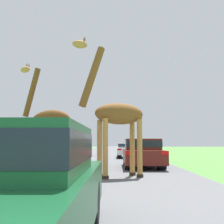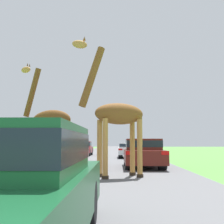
{
  "view_description": "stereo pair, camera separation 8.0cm",
  "coord_description": "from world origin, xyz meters",
  "px_view_note": "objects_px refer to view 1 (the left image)",
  "views": [
    {
      "loc": [
        0.72,
        0.55,
        1.28
      ],
      "look_at": [
        0.59,
        11.07,
        2.41
      ],
      "focal_mm": 45.0,
      "sensor_mm": 36.0,
      "label": 1
    },
    {
      "loc": [
        0.8,
        0.56,
        1.28
      ],
      "look_at": [
        0.59,
        11.07,
        2.41
      ],
      "focal_mm": 45.0,
      "sensor_mm": 36.0,
      "label": 2
    }
  ],
  "objects_px": {
    "giraffe_companion": "(48,120)",
    "car_queue_right": "(128,150)",
    "car_far_ahead": "(69,152)",
    "car_queue_left": "(80,148)",
    "giraffe_near_road": "(116,116)",
    "car_lead_maroon": "(3,187)",
    "car_rear_follower": "(143,152)"
  },
  "relations": [
    {
      "from": "giraffe_companion",
      "to": "car_queue_right",
      "type": "distance_m",
      "value": 11.93
    },
    {
      "from": "car_lead_maroon",
      "to": "car_queue_left",
      "type": "xyz_separation_m",
      "value": [
        -2.16,
        24.19,
        -0.05
      ]
    },
    {
      "from": "giraffe_near_road",
      "to": "car_rear_follower",
      "type": "relative_size",
      "value": 1.27
    },
    {
      "from": "car_queue_right",
      "to": "car_far_ahead",
      "type": "relative_size",
      "value": 0.92
    },
    {
      "from": "car_queue_left",
      "to": "car_rear_follower",
      "type": "relative_size",
      "value": 0.97
    },
    {
      "from": "car_queue_right",
      "to": "car_queue_left",
      "type": "bearing_deg",
      "value": 138.94
    },
    {
      "from": "car_queue_left",
      "to": "car_rear_follower",
      "type": "height_order",
      "value": "car_rear_follower"
    },
    {
      "from": "car_queue_right",
      "to": "car_far_ahead",
      "type": "distance_m",
      "value": 7.85
    },
    {
      "from": "giraffe_companion",
      "to": "car_lead_maroon",
      "type": "relative_size",
      "value": 1.12
    },
    {
      "from": "giraffe_companion",
      "to": "car_lead_maroon",
      "type": "distance_m",
      "value": 9.5
    },
    {
      "from": "giraffe_near_road",
      "to": "car_queue_right",
      "type": "height_order",
      "value": "giraffe_near_road"
    },
    {
      "from": "giraffe_companion",
      "to": "car_queue_left",
      "type": "relative_size",
      "value": 1.29
    },
    {
      "from": "giraffe_companion",
      "to": "car_far_ahead",
      "type": "bearing_deg",
      "value": 25.01
    },
    {
      "from": "giraffe_near_road",
      "to": "car_queue_left",
      "type": "height_order",
      "value": "giraffe_near_road"
    },
    {
      "from": "car_rear_follower",
      "to": "giraffe_companion",
      "type": "bearing_deg",
      "value": -154.82
    },
    {
      "from": "car_lead_maroon",
      "to": "car_rear_follower",
      "type": "bearing_deg",
      "value": 76.82
    },
    {
      "from": "car_queue_right",
      "to": "car_queue_left",
      "type": "xyz_separation_m",
      "value": [
        -4.42,
        3.85,
        0.06
      ]
    },
    {
      "from": "car_lead_maroon",
      "to": "car_queue_right",
      "type": "distance_m",
      "value": 20.46
    },
    {
      "from": "car_queue_right",
      "to": "car_rear_follower",
      "type": "distance_m",
      "value": 9.06
    },
    {
      "from": "giraffe_near_road",
      "to": "car_far_ahead",
      "type": "height_order",
      "value": "giraffe_near_road"
    },
    {
      "from": "giraffe_companion",
      "to": "car_rear_follower",
      "type": "bearing_deg",
      "value": -36.36
    },
    {
      "from": "giraffe_near_road",
      "to": "car_lead_maroon",
      "type": "xyz_separation_m",
      "value": [
        -1.28,
        -7.29,
        -1.47
      ]
    },
    {
      "from": "car_rear_follower",
      "to": "car_queue_right",
      "type": "bearing_deg",
      "value": 92.41
    },
    {
      "from": "giraffe_companion",
      "to": "car_far_ahead",
      "type": "relative_size",
      "value": 1.17
    },
    {
      "from": "car_far_ahead",
      "to": "car_rear_follower",
      "type": "bearing_deg",
      "value": -27.6
    },
    {
      "from": "car_queue_left",
      "to": "car_queue_right",
      "type": "bearing_deg",
      "value": -41.06
    },
    {
      "from": "giraffe_companion",
      "to": "car_queue_right",
      "type": "relative_size",
      "value": 1.27
    },
    {
      "from": "car_lead_maroon",
      "to": "car_rear_follower",
      "type": "height_order",
      "value": "car_lead_maroon"
    },
    {
      "from": "giraffe_companion",
      "to": "car_queue_right",
      "type": "height_order",
      "value": "giraffe_companion"
    },
    {
      "from": "giraffe_companion",
      "to": "car_lead_maroon",
      "type": "height_order",
      "value": "giraffe_companion"
    },
    {
      "from": "car_lead_maroon",
      "to": "car_far_ahead",
      "type": "relative_size",
      "value": 1.05
    },
    {
      "from": "car_rear_follower",
      "to": "car_lead_maroon",
      "type": "bearing_deg",
      "value": -103.18
    }
  ]
}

